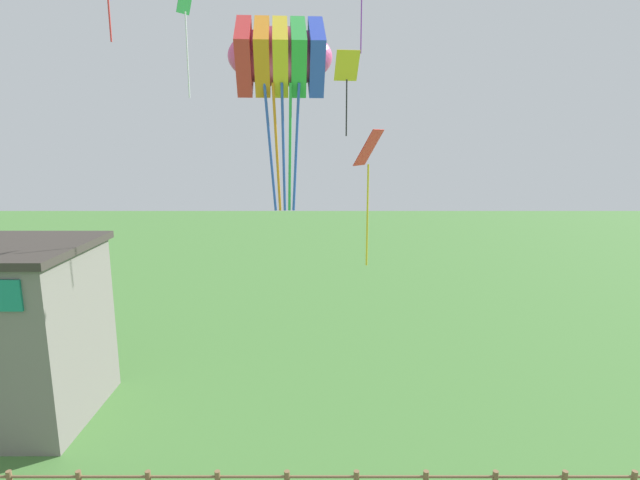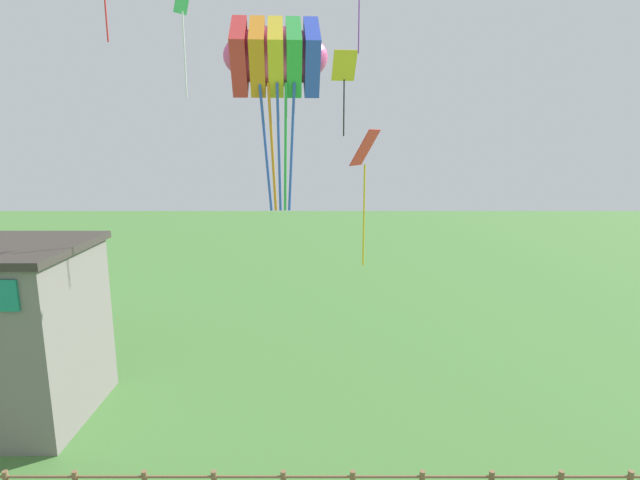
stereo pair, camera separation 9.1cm
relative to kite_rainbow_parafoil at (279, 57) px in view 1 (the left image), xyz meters
The scene contains 4 objects.
kite_rainbow_parafoil is the anchor object (origin of this frame).
kite_green_diamond 7.85m from the kite_rainbow_parafoil, 117.89° to the left, with size 0.51×0.59×3.33m.
kite_yellow_diamond 7.61m from the kite_rainbow_parafoil, 76.95° to the left, with size 0.88×0.75×2.82m.
kite_red_diamond 3.94m from the kite_rainbow_parafoil, 50.10° to the left, with size 0.83×0.92×3.54m.
Camera 1 is at (-0.04, -3.81, 9.18)m, focal length 28.00 mm.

